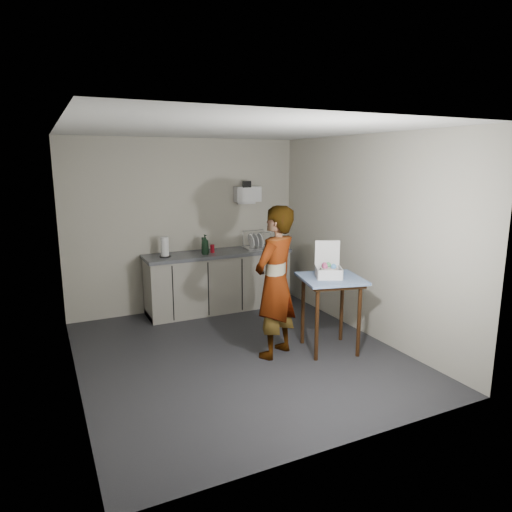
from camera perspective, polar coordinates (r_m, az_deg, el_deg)
name	(u,v)px	position (r m, az deg, el deg)	size (l,w,h in m)	color
ground	(239,354)	(5.58, -2.13, -12.16)	(4.00, 4.00, 0.00)	#25252A
wall_back	(186,226)	(7.04, -8.73, 3.78)	(3.60, 0.02, 2.60)	beige
wall_right	(364,236)	(6.12, 13.34, 2.40)	(0.02, 4.00, 2.60)	beige
wall_left	(69,262)	(4.78, -22.31, -0.74)	(0.02, 4.00, 2.60)	beige
ceiling	(237,130)	(5.11, -2.36, 15.49)	(3.60, 4.00, 0.01)	white
kitchen_counter	(219,282)	(7.07, -4.71, -3.31)	(2.24, 0.62, 0.91)	black
wall_shelf	(248,194)	(7.28, -1.07, 7.71)	(0.42, 0.18, 0.37)	white
side_table	(331,287)	(5.52, 9.35, -3.83)	(0.85, 0.85, 0.91)	#321B0B
standing_man	(275,282)	(5.28, 2.43, -3.31)	(0.65, 0.43, 1.78)	#B2A593
soap_bottle	(205,245)	(6.75, -6.39, 1.43)	(0.11, 0.12, 0.30)	black
soda_can	(212,249)	(6.90, -5.49, 0.92)	(0.06, 0.06, 0.12)	red
dark_bottle	(204,245)	(6.93, -6.54, 1.41)	(0.07, 0.07, 0.23)	black
paper_towel	(165,248)	(6.67, -11.34, 1.05)	(0.16, 0.16, 0.29)	black
dish_rack	(256,244)	(7.20, 0.03, 1.46)	(0.40, 0.30, 0.28)	silver
bakery_box	(328,269)	(5.48, 9.03, -1.66)	(0.40, 0.41, 0.42)	white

